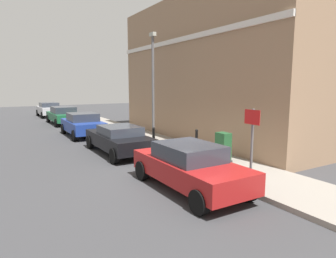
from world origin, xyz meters
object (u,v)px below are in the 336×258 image
object	(u,v)px
car_silver	(49,109)
lamppost	(153,82)
bollard_near_cabinet	(196,140)
utility_cabinet	(223,148)
car_black	(119,139)
car_green	(63,115)
car_red	(189,166)
street_sign	(252,135)
bollard_far_kerb	(154,137)
car_blue	(83,124)

from	to	relation	value
car_silver	lamppost	world-z (taller)	lamppost
car_silver	bollard_near_cabinet	xyz separation A→B (m)	(2.91, -20.84, -0.04)
utility_cabinet	car_silver	bearing A→B (deg)	97.05
car_black	car_green	size ratio (longest dim) A/B	0.99
car_red	utility_cabinet	world-z (taller)	car_red
bollard_near_cabinet	lamppost	distance (m)	4.47
street_sign	lamppost	size ratio (longest dim) A/B	0.40
car_red	bollard_far_kerb	distance (m)	5.20
car_blue	car_black	bearing A→B (deg)	-177.87
lamppost	car_silver	bearing A→B (deg)	98.75
car_red	bollard_near_cabinet	distance (m)	4.48
utility_cabinet	street_sign	world-z (taller)	street_sign
car_green	utility_cabinet	world-z (taller)	car_green
car_black	street_sign	distance (m)	6.77
car_red	car_silver	size ratio (longest dim) A/B	1.04
car_silver	car_black	bearing A→B (deg)	179.33
car_silver	car_blue	bearing A→B (deg)	178.63
car_blue	street_sign	world-z (taller)	street_sign
car_green	street_sign	xyz separation A→B (m)	(1.70, -18.65, 0.92)
bollard_near_cabinet	street_sign	distance (m)	4.62
car_blue	street_sign	xyz separation A→B (m)	(1.88, -12.05, 0.92)
car_red	car_green	distance (m)	17.77
bollard_far_kerb	street_sign	world-z (taller)	street_sign
car_red	bollard_far_kerb	bearing A→B (deg)	-16.39
utility_cabinet	bollard_far_kerb	distance (m)	3.64
bollard_near_cabinet	street_sign	world-z (taller)	street_sign
bollard_far_kerb	street_sign	distance (m)	5.96
car_red	car_black	size ratio (longest dim) A/B	0.95
car_green	car_silver	distance (m)	6.55
car_red	lamppost	xyz separation A→B (m)	(2.55, 7.10, 2.57)
car_red	car_green	size ratio (longest dim) A/B	0.94
car_black	bollard_far_kerb	size ratio (longest dim) A/B	4.30
car_black	car_blue	distance (m)	5.57
car_green	bollard_far_kerb	distance (m)	12.86
lamppost	car_green	bearing A→B (deg)	103.71
lamppost	car_blue	bearing A→B (deg)	124.42
car_blue	car_green	world-z (taller)	car_blue
car_silver	utility_cabinet	world-z (taller)	car_silver
car_green	car_blue	bearing A→B (deg)	177.54
car_green	bollard_far_kerb	world-z (taller)	car_green
bollard_near_cabinet	bollard_far_kerb	world-z (taller)	same
car_blue	street_sign	bearing A→B (deg)	-170.78
utility_cabinet	bollard_near_cabinet	bearing A→B (deg)	86.99
bollard_near_cabinet	car_black	bearing A→B (deg)	143.64
car_black	bollard_far_kerb	distance (m)	1.62
bollard_near_cabinet	bollard_far_kerb	distance (m)	2.04
car_silver	street_sign	xyz separation A→B (m)	(1.75, -25.20, 0.91)
car_black	utility_cabinet	distance (m)	4.88
car_blue	car_green	xyz separation A→B (m)	(0.18, 6.60, -0.01)
bollard_far_kerb	street_sign	size ratio (longest dim) A/B	0.45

